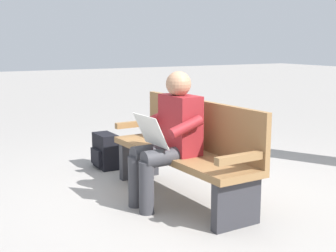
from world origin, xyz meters
The scene contains 4 objects.
ground_plane centered at (0.00, 0.00, 0.00)m, with size 40.00×40.00×0.00m, color gray.
bench_near centered at (0.00, -0.07, 0.46)m, with size 1.82×0.54×0.90m.
person_seated centered at (-0.08, 0.16, 0.63)m, with size 0.58×0.58×1.18m.
backpack centered at (1.33, 0.20, 0.19)m, with size 0.35×0.23×0.40m.
Camera 1 is at (-3.51, 2.12, 1.43)m, focal length 49.55 mm.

